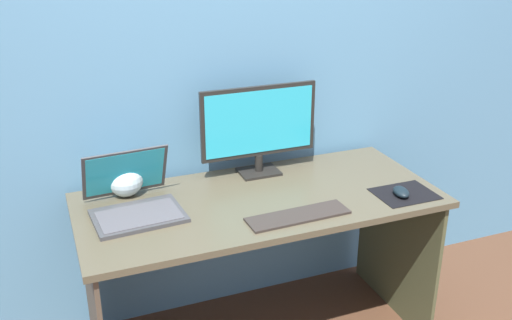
% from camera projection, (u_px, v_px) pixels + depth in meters
% --- Properties ---
extents(wall_back, '(6.00, 0.04, 2.50)m').
position_uv_depth(wall_back, '(227.00, 56.00, 2.58)').
color(wall_back, teal).
rests_on(wall_back, ground_plane).
extents(desk, '(1.51, 0.68, 0.73)m').
position_uv_depth(desk, '(260.00, 228.00, 2.50)').
color(desk, '#4B4533').
rests_on(desk, ground_plane).
extents(monitor, '(0.54, 0.14, 0.41)m').
position_uv_depth(monitor, '(259.00, 126.00, 2.59)').
color(monitor, black).
rests_on(monitor, desk).
extents(laptop, '(0.37, 0.37, 0.24)m').
position_uv_depth(laptop, '(134.00, 201.00, 2.30)').
color(laptop, '#393A3C').
rests_on(laptop, desk).
extents(fishbowl, '(0.15, 0.15, 0.15)m').
position_uv_depth(fishbowl, '(125.00, 179.00, 2.44)').
color(fishbowl, silver).
rests_on(fishbowl, desk).
extents(keyboard_external, '(0.42, 0.13, 0.01)m').
position_uv_depth(keyboard_external, '(298.00, 216.00, 2.28)').
color(keyboard_external, '#2E2722').
rests_on(keyboard_external, desk).
extents(mousepad, '(0.25, 0.20, 0.00)m').
position_uv_depth(mousepad, '(405.00, 194.00, 2.47)').
color(mousepad, black).
rests_on(mousepad, desk).
extents(mouse, '(0.08, 0.11, 0.04)m').
position_uv_depth(mouse, '(401.00, 192.00, 2.44)').
color(mouse, black).
rests_on(mouse, mousepad).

